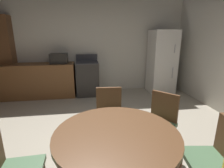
{
  "coord_description": "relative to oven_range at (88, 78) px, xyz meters",
  "views": [
    {
      "loc": [
        -0.19,
        -2.08,
        1.61
      ],
      "look_at": [
        0.22,
        0.62,
        0.84
      ],
      "focal_mm": 27.59,
      "sensor_mm": 36.0,
      "label": 1
    }
  ],
  "objects": [
    {
      "name": "oven_range",
      "position": [
        0.0,
        0.0,
        0.0
      ],
      "size": [
        0.6,
        0.6,
        1.1
      ],
      "color": "#2D2B28",
      "rests_on": "ground"
    },
    {
      "name": "refrigerator",
      "position": [
        2.12,
        -0.05,
        0.41
      ],
      "size": [
        0.68,
        0.68,
        1.76
      ],
      "color": "white",
      "rests_on": "ground"
    },
    {
      "name": "ground_plane",
      "position": [
        0.17,
        -2.61,
        -0.47
      ],
      "size": [
        14.0,
        14.0,
        0.0
      ],
      "primitive_type": "plane",
      "color": "#A89E89"
    },
    {
      "name": "wall_back",
      "position": [
        0.17,
        0.4,
        0.88
      ],
      "size": [
        5.57,
        0.12,
        2.7
      ],
      "primitive_type": "cube",
      "color": "beige",
      "rests_on": "ground"
    },
    {
      "name": "chair_east",
      "position": [
        1.16,
        -3.46,
        0.03
      ],
      "size": [
        0.46,
        0.46,
        0.87
      ],
      "rotation": [
        0.0,
        0.0,
        2.99
      ],
      "color": "brown",
      "rests_on": "ground"
    },
    {
      "name": "chair_north",
      "position": [
        0.29,
        -2.38,
        0.03
      ],
      "size": [
        0.43,
        0.43,
        0.87
      ],
      "rotation": [
        0.0,
        0.0,
        4.65
      ],
      "color": "brown",
      "rests_on": "ground"
    },
    {
      "name": "pantry_column",
      "position": [
        -2.1,
        0.18,
        0.58
      ],
      "size": [
        0.44,
        0.36,
        2.1
      ],
      "primitive_type": "cube",
      "color": "brown",
      "rests_on": "ground"
    },
    {
      "name": "dining_table",
      "position": [
        0.23,
        -3.32,
        0.13
      ],
      "size": [
        1.16,
        1.16,
        0.76
      ],
      "color": "brown",
      "rests_on": "ground"
    },
    {
      "name": "microwave",
      "position": [
        -0.73,
        -0.0,
        0.56
      ],
      "size": [
        0.44,
        0.32,
        0.26
      ],
      "primitive_type": "cube",
      "color": "black",
      "rests_on": "kitchen_counter"
    },
    {
      "name": "chair_northeast",
      "position": [
        0.94,
        -2.7,
        0.03
      ],
      "size": [
        0.56,
        0.56,
        0.87
      ],
      "rotation": [
        0.0,
        0.0,
        3.86
      ],
      "color": "brown",
      "rests_on": "ground"
    },
    {
      "name": "kitchen_counter",
      "position": [
        -1.33,
        -0.0,
        -0.02
      ],
      "size": [
        1.97,
        0.6,
        0.9
      ],
      "primitive_type": "cube",
      "color": "brown",
      "rests_on": "ground"
    }
  ]
}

